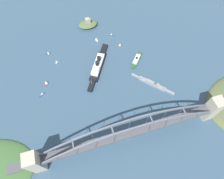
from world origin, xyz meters
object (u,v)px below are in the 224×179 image
(small_boat_4, at_px, (120,44))
(small_boat_5, at_px, (42,95))
(ocean_liner, at_px, (98,65))
(small_boat_6, at_px, (112,35))
(harbor_arch_bridge, at_px, (130,133))
(harbor_ferry_steamer, at_px, (137,60))
(fort_island_mid_harbor, at_px, (88,24))
(small_boat_1, at_px, (97,39))
(small_boat_3, at_px, (46,82))
(small_boat_0, at_px, (48,53))
(small_boat_2, at_px, (56,62))
(naval_cruiser, at_px, (153,84))

(small_boat_4, height_order, small_boat_5, small_boat_4)
(ocean_liner, bearing_deg, small_boat_6, 56.29)
(harbor_arch_bridge, xyz_separation_m, harbor_ferry_steamer, (60.18, 127.52, -24.52))
(small_boat_4, bearing_deg, harbor_arch_bridge, -104.19)
(fort_island_mid_harbor, height_order, small_boat_1, fort_island_mid_harbor)
(small_boat_3, relative_size, small_boat_5, 0.87)
(small_boat_5, bearing_deg, small_boat_1, 37.82)
(ocean_liner, relative_size, small_boat_0, 11.62)
(ocean_liner, bearing_deg, small_boat_4, 34.93)
(small_boat_1, height_order, small_boat_4, small_boat_1)
(small_boat_3, bearing_deg, harbor_ferry_steamer, 0.73)
(small_boat_2, xyz_separation_m, small_boat_4, (118.47, 5.22, 0.43))
(small_boat_0, height_order, small_boat_5, small_boat_0)
(fort_island_mid_harbor, xyz_separation_m, small_boat_3, (-96.94, -112.79, -1.44))
(ocean_liner, bearing_deg, small_boat_1, 77.49)
(harbor_arch_bridge, relative_size, small_boat_6, 32.70)
(small_boat_6, bearing_deg, harbor_ferry_steamer, -71.61)
(harbor_arch_bridge, xyz_separation_m, small_boat_3, (-98.50, 125.49, -23.25))
(harbor_arch_bridge, height_order, small_boat_2, harbor_arch_bridge)
(harbor_ferry_steamer, distance_m, small_boat_6, 76.37)
(small_boat_5, bearing_deg, small_boat_6, 32.97)
(ocean_liner, height_order, harbor_ferry_steamer, ocean_liner)
(harbor_ferry_steamer, height_order, small_boat_6, harbor_ferry_steamer)
(small_boat_3, distance_m, small_boat_6, 153.85)
(naval_cruiser, distance_m, small_boat_6, 131.16)
(small_boat_1, distance_m, small_boat_6, 31.71)
(harbor_arch_bridge, relative_size, small_boat_1, 31.90)
(small_boat_4, relative_size, small_boat_6, 0.85)
(fort_island_mid_harbor, distance_m, small_boat_6, 53.91)
(ocean_liner, relative_size, small_boat_4, 11.54)
(small_boat_2, bearing_deg, harbor_arch_bridge, -65.15)
(small_boat_1, xyz_separation_m, small_boat_2, (-80.83, -30.62, -0.67))
(harbor_arch_bridge, height_order, small_boat_0, harbor_arch_bridge)
(ocean_liner, bearing_deg, small_boat_0, 145.37)
(small_boat_1, bearing_deg, small_boat_3, -146.40)
(ocean_liner, height_order, small_boat_0, ocean_liner)
(naval_cruiser, relative_size, small_boat_4, 7.36)
(naval_cruiser, height_order, small_boat_3, naval_cruiser)
(small_boat_0, relative_size, small_boat_2, 1.12)
(small_boat_4, distance_m, small_boat_5, 163.34)
(naval_cruiser, height_order, small_boat_6, naval_cruiser)
(ocean_liner, xyz_separation_m, small_boat_3, (-89.99, -7.63, -1.32))
(ocean_liner, bearing_deg, fort_island_mid_harbor, 86.22)
(small_boat_2, distance_m, small_boat_5, 65.86)
(fort_island_mid_harbor, bearing_deg, harbor_arch_bridge, -89.62)
(harbor_arch_bridge, xyz_separation_m, small_boat_0, (-86.99, 187.32, -23.37))
(ocean_liner, relative_size, small_boat_2, 13.06)
(small_boat_4, distance_m, small_boat_6, 31.90)
(fort_island_mid_harbor, distance_m, small_boat_5, 169.67)
(harbor_ferry_steamer, distance_m, fort_island_mid_harbor, 126.84)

